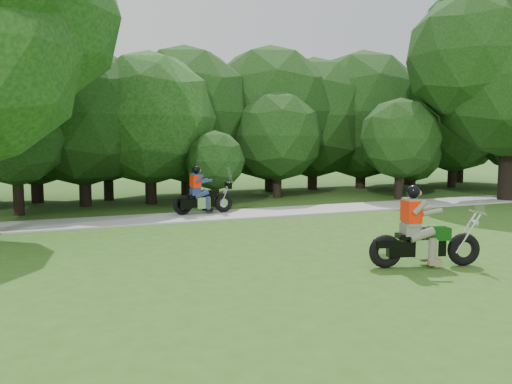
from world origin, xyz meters
TOP-DOWN VIEW (x-y plane):
  - ground at (0.00, 0.00)m, footprint 100.00×100.00m
  - walkway at (0.00, 8.00)m, footprint 60.00×2.20m
  - tree_line at (0.29, 14.88)m, footprint 39.87×11.96m
  - big_tree_east at (10.46, 7.87)m, footprint 9.07×6.89m
  - chopper_motorcycle at (-1.32, -0.57)m, footprint 2.39×1.06m
  - touring_motorcycle at (-3.48, 8.42)m, footprint 2.26×0.68m

SIDE VIEW (x-z plane):
  - ground at x=0.00m, z-range 0.00..0.00m
  - walkway at x=0.00m, z-range 0.00..0.06m
  - chopper_motorcycle at x=-1.32m, z-range -0.23..1.50m
  - touring_motorcycle at x=-3.48m, z-range -0.18..1.55m
  - tree_line at x=0.29m, z-range -0.17..7.64m
  - big_tree_east at x=10.46m, z-range 0.80..11.26m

